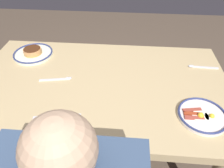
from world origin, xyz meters
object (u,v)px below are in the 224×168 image
(plate_center_pancakes, at_px, (202,115))
(butter_knife, at_px, (57,116))
(fork_near, at_px, (56,79))
(tea_spoon, at_px, (199,67))
(plate_near_main, at_px, (33,53))

(plate_center_pancakes, xyz_separation_m, butter_knife, (0.69, 0.06, -0.01))
(butter_knife, bearing_deg, fork_near, -72.38)
(tea_spoon, bearing_deg, plate_near_main, -2.79)
(plate_near_main, distance_m, butter_knife, 0.62)
(plate_center_pancakes, height_order, butter_knife, plate_center_pancakes)
(butter_knife, xyz_separation_m, tea_spoon, (-0.78, -0.48, 0.00))
(plate_near_main, bearing_deg, fork_near, 132.53)
(fork_near, bearing_deg, plate_near_main, -47.47)
(plate_near_main, xyz_separation_m, butter_knife, (-0.32, 0.53, -0.01))
(plate_near_main, bearing_deg, plate_center_pancakes, 154.84)
(plate_center_pancakes, bearing_deg, plate_near_main, -25.16)
(plate_near_main, xyz_separation_m, tea_spoon, (-1.09, 0.05, -0.01))
(plate_center_pancakes, bearing_deg, tea_spoon, -100.99)
(fork_near, distance_m, butter_knife, 0.30)
(plate_center_pancakes, relative_size, fork_near, 1.26)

